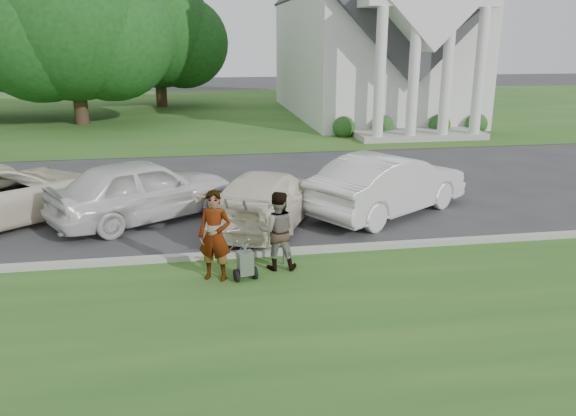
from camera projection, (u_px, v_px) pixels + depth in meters
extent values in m
plane|color=#333335|center=(282.00, 265.00, 12.08)|extent=(120.00, 120.00, 0.00)
cube|color=#26541C|center=(309.00, 334.00, 9.25)|extent=(80.00, 7.00, 0.01)
cube|color=#26541C|center=(221.00, 110.00, 37.57)|extent=(80.00, 30.00, 0.01)
cube|color=#9E9E93|center=(278.00, 252.00, 12.58)|extent=(80.00, 0.18, 0.15)
cube|color=white|center=(366.00, 57.00, 35.11)|extent=(9.00, 16.00, 7.00)
cube|color=#9E9E93|center=(418.00, 134.00, 27.40)|extent=(6.20, 2.60, 0.30)
cylinder|color=white|center=(380.00, 77.00, 25.26)|extent=(0.50, 0.50, 6.00)
cylinder|color=white|center=(414.00, 76.00, 25.51)|extent=(0.50, 0.50, 6.00)
cylinder|color=white|center=(447.00, 76.00, 25.75)|extent=(0.50, 0.50, 6.00)
cylinder|color=white|center=(479.00, 76.00, 26.00)|extent=(0.50, 0.50, 6.00)
cube|color=white|center=(429.00, 0.00, 25.42)|extent=(6.20, 2.00, 0.60)
sphere|color=#1E4C19|center=(344.00, 127.00, 27.63)|extent=(1.10, 1.10, 1.10)
sphere|color=#1E4C19|center=(383.00, 126.00, 27.93)|extent=(1.10, 1.10, 1.10)
sphere|color=#1E4C19|center=(440.00, 125.00, 28.40)|extent=(1.10, 1.10, 1.10)
sphere|color=#1E4C19|center=(476.00, 124.00, 28.71)|extent=(1.10, 1.10, 1.10)
cylinder|color=#332316|center=(80.00, 96.00, 31.15)|extent=(0.76, 0.76, 3.20)
sphere|color=#154515|center=(72.00, 21.00, 30.01)|extent=(8.40, 8.40, 8.40)
sphere|color=#154515|center=(111.00, 38.00, 30.83)|extent=(6.89, 6.89, 6.89)
sphere|color=#154515|center=(39.00, 34.00, 29.65)|extent=(7.22, 7.22, 7.22)
sphere|color=#154515|center=(13.00, 28.00, 32.61)|extent=(7.54, 7.54, 7.54)
cylinder|color=#332316|center=(161.00, 85.00, 39.35)|extent=(0.76, 0.76, 3.00)
sphere|color=#154515|center=(157.00, 31.00, 38.30)|extent=(7.60, 7.60, 7.60)
sphere|color=#154515|center=(183.00, 43.00, 39.07)|extent=(6.23, 6.23, 6.23)
sphere|color=#154515|center=(135.00, 40.00, 37.95)|extent=(6.54, 6.54, 6.54)
cylinder|color=black|center=(236.00, 276.00, 11.20)|extent=(0.12, 0.27, 0.27)
cylinder|color=black|center=(255.00, 273.00, 11.34)|extent=(0.12, 0.27, 0.27)
cylinder|color=#2D2D33|center=(246.00, 274.00, 11.27)|extent=(0.44, 0.13, 0.03)
cube|color=gray|center=(245.00, 263.00, 11.20)|extent=(0.34, 0.30, 0.49)
cone|color=gray|center=(245.00, 248.00, 11.10)|extent=(0.18, 0.18, 0.14)
cylinder|color=#2D2D33|center=(245.00, 245.00, 11.08)|extent=(0.04, 0.04, 0.05)
cylinder|color=gray|center=(233.00, 247.00, 11.46)|extent=(0.17, 0.64, 0.47)
cylinder|color=gray|center=(244.00, 245.00, 11.55)|extent=(0.17, 0.64, 0.47)
cylinder|color=gray|center=(234.00, 231.00, 11.73)|extent=(0.28, 0.09, 0.02)
imported|color=#999999|center=(215.00, 236.00, 11.09)|extent=(0.78, 0.65, 1.84)
imported|color=#999999|center=(277.00, 231.00, 11.63)|extent=(0.89, 0.74, 1.68)
cylinder|color=gray|center=(284.00, 236.00, 11.89)|extent=(0.05, 0.05, 1.30)
cube|color=#2D2D33|center=(284.00, 203.00, 11.67)|extent=(0.11, 0.08, 0.20)
cylinder|color=gray|center=(284.00, 199.00, 11.65)|extent=(0.10, 0.10, 0.03)
imported|color=#F1E5CD|center=(1.00, 194.00, 14.60)|extent=(6.02, 5.64, 1.57)
imported|color=silver|center=(144.00, 189.00, 14.83)|extent=(5.24, 4.23, 1.68)
imported|color=white|center=(267.00, 198.00, 14.46)|extent=(3.92, 5.29, 1.42)
imported|color=silver|center=(389.00, 184.00, 15.40)|extent=(5.21, 4.27, 1.67)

